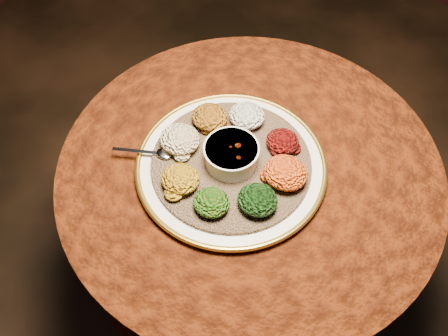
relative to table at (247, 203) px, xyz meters
The scene contains 13 objects.
table is the anchor object (origin of this frame).
platter 0.20m from the table, 132.58° to the right, with size 0.57×0.57×0.02m.
injera 0.21m from the table, 132.58° to the right, with size 0.39×0.39×0.01m, color #8B6645.
stew_bowl 0.24m from the table, 132.58° to the right, with size 0.13×0.13×0.06m.
spoon 0.31m from the table, 148.43° to the right, with size 0.14×0.08×0.01m.
portion_ayib 0.26m from the table, 127.77° to the left, with size 0.09×0.09×0.04m, color silver.
portion_kitfo 0.24m from the table, 59.45° to the left, with size 0.08×0.08×0.04m, color black.
portion_tikil 0.25m from the table, ahead, with size 0.10×0.10×0.05m, color #B0740E.
portion_gomen 0.27m from the table, 51.40° to the right, with size 0.09×0.09×0.04m, color black.
portion_mixveg 0.28m from the table, 89.75° to the right, with size 0.08×0.08×0.04m, color #A6420A.
portion_kik 0.29m from the table, 121.27° to the right, with size 0.09×0.09×0.04m, color #AE790F.
portion_timatim 0.29m from the table, 158.53° to the right, with size 0.10×0.10×0.05m, color maroon.
portion_shiro 0.28m from the table, 166.33° to the left, with size 0.09×0.09×0.04m, color #914F11.
Camera 1 is at (0.35, -0.63, 1.74)m, focal length 40.00 mm.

